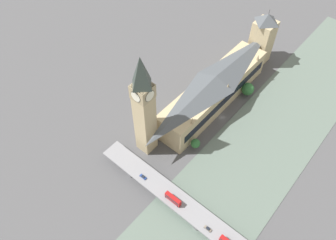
{
  "coord_description": "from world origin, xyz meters",
  "views": [
    {
      "loc": [
        -71.79,
        146.72,
        190.4
      ],
      "look_at": [
        18.77,
        40.79,
        19.96
      ],
      "focal_mm": 35.0,
      "sensor_mm": 36.0,
      "label": 1
    }
  ],
  "objects_px": {
    "car_southbound_lead": "(208,229)",
    "road_bridge": "(201,219)",
    "victoria_tower": "(262,39)",
    "clock_tower": "(144,106)",
    "double_decker_bus_lead": "(173,199)",
    "parliament_hall": "(214,90)",
    "car_northbound_tail": "(143,177)"
  },
  "relations": [
    {
      "from": "clock_tower",
      "to": "car_southbound_lead",
      "type": "bearing_deg",
      "value": 161.62
    },
    {
      "from": "victoria_tower",
      "to": "road_bridge",
      "type": "relative_size",
      "value": 0.32
    },
    {
      "from": "car_southbound_lead",
      "to": "road_bridge",
      "type": "bearing_deg",
      "value": -22.42
    },
    {
      "from": "road_bridge",
      "to": "victoria_tower",
      "type": "bearing_deg",
      "value": -71.2
    },
    {
      "from": "parliament_hall",
      "to": "clock_tower",
      "type": "xyz_separation_m",
      "value": [
        10.56,
        63.98,
        28.58
      ]
    },
    {
      "from": "road_bridge",
      "to": "parliament_hall",
      "type": "bearing_deg",
      "value": -58.6
    },
    {
      "from": "clock_tower",
      "to": "car_southbound_lead",
      "type": "relative_size",
      "value": 17.69
    },
    {
      "from": "double_decker_bus_lead",
      "to": "car_southbound_lead",
      "type": "relative_size",
      "value": 2.45
    },
    {
      "from": "victoria_tower",
      "to": "car_southbound_lead",
      "type": "bearing_deg",
      "value": 110.73
    },
    {
      "from": "car_northbound_tail",
      "to": "car_southbound_lead",
      "type": "xyz_separation_m",
      "value": [
        -50.97,
        0.38,
        0.03
      ]
    },
    {
      "from": "victoria_tower",
      "to": "car_northbound_tail",
      "type": "xyz_separation_m",
      "value": [
        -7.14,
        153.14,
        -16.0
      ]
    },
    {
      "from": "victoria_tower",
      "to": "car_southbound_lead",
      "type": "relative_size",
      "value": 10.93
    },
    {
      "from": "clock_tower",
      "to": "victoria_tower",
      "type": "distance_m",
      "value": 132.61
    },
    {
      "from": "parliament_hall",
      "to": "victoria_tower",
      "type": "relative_size",
      "value": 2.19
    },
    {
      "from": "parliament_hall",
      "to": "clock_tower",
      "type": "bearing_deg",
      "value": 80.63
    },
    {
      "from": "parliament_hall",
      "to": "clock_tower",
      "type": "distance_m",
      "value": 70.87
    },
    {
      "from": "road_bridge",
      "to": "double_decker_bus_lead",
      "type": "distance_m",
      "value": 19.96
    },
    {
      "from": "victoria_tower",
      "to": "double_decker_bus_lead",
      "type": "relative_size",
      "value": 4.45
    },
    {
      "from": "clock_tower",
      "to": "double_decker_bus_lead",
      "type": "xyz_separation_m",
      "value": [
        -42.4,
        22.42,
        -33.56
      ]
    },
    {
      "from": "parliament_hall",
      "to": "road_bridge",
      "type": "xyz_separation_m",
      "value": [
        -51.27,
        83.98,
        -8.89
      ]
    },
    {
      "from": "clock_tower",
      "to": "road_bridge",
      "type": "bearing_deg",
      "value": 162.08
    },
    {
      "from": "clock_tower",
      "to": "victoria_tower",
      "type": "height_order",
      "value": "clock_tower"
    },
    {
      "from": "clock_tower",
      "to": "double_decker_bus_lead",
      "type": "relative_size",
      "value": 7.2
    },
    {
      "from": "road_bridge",
      "to": "double_decker_bus_lead",
      "type": "bearing_deg",
      "value": 7.11
    },
    {
      "from": "clock_tower",
      "to": "car_northbound_tail",
      "type": "relative_size",
      "value": 17.16
    },
    {
      "from": "double_decker_bus_lead",
      "to": "car_southbound_lead",
      "type": "distance_m",
      "value": 26.29
    },
    {
      "from": "victoria_tower",
      "to": "road_bridge",
      "type": "height_order",
      "value": "victoria_tower"
    },
    {
      "from": "car_northbound_tail",
      "to": "victoria_tower",
      "type": "bearing_deg",
      "value": -87.33
    },
    {
      "from": "double_decker_bus_lead",
      "to": "car_northbound_tail",
      "type": "bearing_deg",
      "value": -0.0
    },
    {
      "from": "road_bridge",
      "to": "car_northbound_tail",
      "type": "height_order",
      "value": "car_northbound_tail"
    },
    {
      "from": "parliament_hall",
      "to": "double_decker_bus_lead",
      "type": "relative_size",
      "value": 9.77
    },
    {
      "from": "parliament_hall",
      "to": "car_northbound_tail",
      "type": "bearing_deg",
      "value": 94.69
    }
  ]
}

